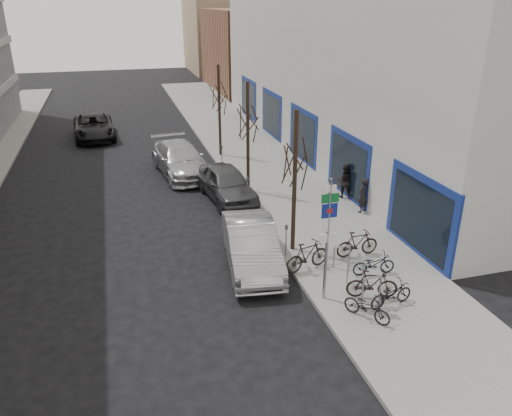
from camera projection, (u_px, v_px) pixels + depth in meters
ground at (252, 314)px, 15.45m from camera, size 120.00×120.00×0.00m
sidewalk_east at (284, 188)px, 25.42m from camera, size 5.00×70.00×0.15m
commercial_building at (440, 66)px, 31.99m from camera, size 20.00×32.00×10.00m
brick_building_far at (269, 50)px, 52.62m from camera, size 12.00×14.00×8.00m
tan_building_far at (239, 35)px, 65.84m from camera, size 13.00×12.00×9.00m
highway_sign_pole at (328, 233)px, 15.09m from camera, size 0.55×0.10×4.20m
bike_rack at (356, 269)px, 16.69m from camera, size 0.66×2.26×0.83m
tree_near at (296, 149)px, 17.61m from camera, size 1.80×1.80×5.50m
tree_mid at (248, 112)px, 23.37m from camera, size 1.80×1.80×5.50m
tree_far at (219, 89)px, 29.13m from camera, size 1.80×1.80×5.50m
meter_front at (286, 237)px, 18.30m from camera, size 0.10×0.08×1.27m
meter_mid at (247, 187)px, 23.17m from camera, size 0.10×0.08×1.27m
meter_back at (222, 154)px, 28.04m from camera, size 0.10×0.08×1.27m
bike_near_left at (367, 305)px, 14.78m from camera, size 1.24×1.53×0.94m
bike_near_right at (372, 284)px, 15.83m from camera, size 1.72×0.98×1.00m
bike_mid_curb at (374, 262)px, 17.19m from camera, size 1.55×0.61×0.93m
bike_mid_inner at (307, 256)px, 17.45m from camera, size 1.90×1.02×1.11m
bike_far_curb at (391, 292)px, 15.41m from camera, size 1.61×0.74×0.95m
bike_far_inner at (357, 243)px, 18.42m from camera, size 1.70×0.54×1.02m
parked_car_front at (251, 245)px, 17.93m from camera, size 2.35×5.16×1.64m
parked_car_mid at (227, 184)px, 23.89m from camera, size 2.43×4.97×1.63m
parked_car_back at (181, 159)px, 27.38m from camera, size 3.04×6.07×1.69m
lane_car at (94, 127)px, 34.52m from camera, size 2.99×5.88×1.59m
pedestrian_near at (363, 195)px, 22.11m from camera, size 0.69×0.62×1.59m
pedestrian_far at (345, 181)px, 23.77m from camera, size 0.74×0.66×1.68m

